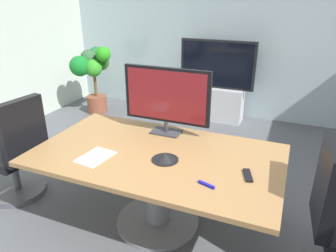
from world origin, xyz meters
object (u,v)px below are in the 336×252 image
wall_display_unit (216,94)px  conference_phone (165,157)px  conference_table (157,171)px  remote_control (248,175)px  office_chair_left (18,157)px  potted_plant (93,70)px  tv_monitor (166,97)px

wall_display_unit → conference_phone: bearing=-84.1°
conference_table → wall_display_unit: size_ratio=1.59×
conference_phone → remote_control: 0.66m
conference_table → wall_display_unit: bearing=93.8°
office_chair_left → remote_control: (2.24, 0.08, 0.28)m
remote_control → conference_phone: bearing=162.6°
conference_table → wall_display_unit: (-0.18, 2.75, -0.11)m
conference_phone → potted_plant: bearing=134.8°
office_chair_left → conference_phone: bearing=99.2°
office_chair_left → remote_control: bearing=98.7°
tv_monitor → wall_display_unit: bearing=92.3°
potted_plant → wall_display_unit: bearing=13.7°
wall_display_unit → office_chair_left: bearing=-113.8°
potted_plant → conference_phone: 3.30m
conference_table → potted_plant: 3.17m
office_chair_left → conference_phone: (1.58, 0.07, 0.30)m
conference_table → potted_plant: size_ratio=1.78×
conference_table → conference_phone: 0.25m
potted_plant → remote_control: size_ratio=6.88×
conference_table → tv_monitor: (-0.09, 0.42, 0.53)m
office_chair_left → potted_plant: bearing=-156.1°
remote_control → tv_monitor: bearing=131.7°
office_chair_left → tv_monitor: tv_monitor is taller
potted_plant → remote_control: (2.99, -2.33, -0.03)m
tv_monitor → wall_display_unit: (-0.09, 2.33, -0.64)m
tv_monitor → remote_control: tv_monitor is taller
conference_table → remote_control: 0.80m
conference_phone → wall_display_unit: bearing=95.9°
tv_monitor → wall_display_unit: 2.42m
conference_phone → remote_control: (0.66, 0.01, -0.02)m
office_chair_left → potted_plant: size_ratio=0.93×
tv_monitor → remote_control: (0.86, -0.50, -0.35)m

